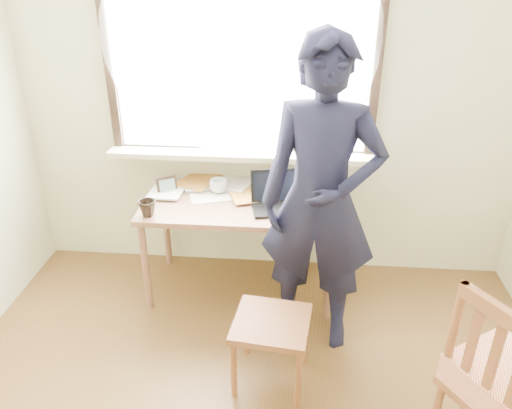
# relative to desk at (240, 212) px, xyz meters

# --- Properties ---
(room_shell) EXTENTS (3.52, 4.02, 2.61)m
(room_shell) POSITION_rel_desk_xyz_m (0.15, -1.43, 1.01)
(room_shell) COLOR beige
(room_shell) RESTS_ON ground
(desk) EXTENTS (1.30, 0.65, 0.69)m
(desk) POSITION_rel_desk_xyz_m (0.00, 0.00, 0.00)
(desk) COLOR #8B5E45
(desk) RESTS_ON ground
(laptop) EXTENTS (0.38, 0.33, 0.23)m
(laptop) POSITION_rel_desk_xyz_m (0.25, -0.03, 0.13)
(laptop) COLOR black
(laptop) RESTS_ON desk
(mug_white) EXTENTS (0.14, 0.14, 0.10)m
(mug_white) POSITION_rel_desk_xyz_m (-0.17, 0.14, 0.12)
(mug_white) COLOR white
(mug_white) RESTS_ON desk
(mug_dark) EXTENTS (0.16, 0.16, 0.10)m
(mug_dark) POSITION_rel_desk_xyz_m (-0.56, -0.23, 0.12)
(mug_dark) COLOR black
(mug_dark) RESTS_ON desk
(mouse) EXTENTS (0.10, 0.07, 0.04)m
(mouse) POSITION_rel_desk_xyz_m (0.51, -0.10, 0.09)
(mouse) COLOR black
(mouse) RESTS_ON desk
(desk_clutter) EXTENTS (0.83, 0.52, 0.03)m
(desk_clutter) POSITION_rel_desk_xyz_m (-0.29, 0.13, 0.09)
(desk_clutter) COLOR #2F379A
(desk_clutter) RESTS_ON desk
(book_a) EXTENTS (0.28, 0.32, 0.03)m
(book_a) POSITION_rel_desk_xyz_m (-0.43, 0.21, 0.08)
(book_a) COLOR white
(book_a) RESTS_ON desk
(book_b) EXTENTS (0.24, 0.29, 0.02)m
(book_b) POSITION_rel_desk_xyz_m (0.35, 0.22, 0.08)
(book_b) COLOR white
(book_b) RESTS_ON desk
(picture_frame) EXTENTS (0.13, 0.09, 0.11)m
(picture_frame) POSITION_rel_desk_xyz_m (-0.52, 0.10, 0.13)
(picture_frame) COLOR black
(picture_frame) RESTS_ON desk
(work_chair) EXTENTS (0.45, 0.43, 0.41)m
(work_chair) POSITION_rel_desk_xyz_m (0.26, -0.84, -0.27)
(work_chair) COLOR brown
(work_chair) RESTS_ON ground
(side_chair) EXTENTS (0.62, 0.63, 1.00)m
(side_chair) POSITION_rel_desk_xyz_m (1.32, -1.31, -0.10)
(side_chair) COLOR brown
(side_chair) RESTS_ON ground
(person) EXTENTS (0.74, 0.54, 1.87)m
(person) POSITION_rel_desk_xyz_m (0.51, -0.42, 0.31)
(person) COLOR black
(person) RESTS_ON ground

